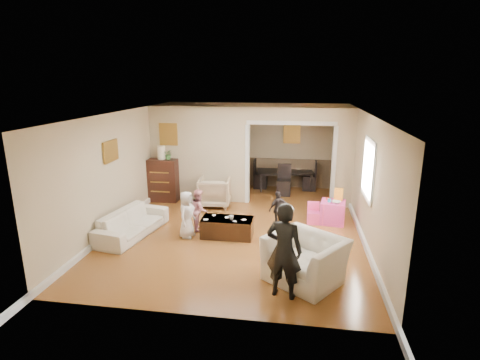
% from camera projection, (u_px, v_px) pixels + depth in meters
% --- Properties ---
extents(floor, '(7.00, 7.00, 0.00)m').
position_uv_depth(floor, '(239.00, 226.00, 8.81)').
color(floor, '#9C5E28').
rests_on(floor, ground).
extents(partition_left, '(2.75, 0.18, 2.60)m').
position_uv_depth(partition_left, '(199.00, 154.00, 10.39)').
color(partition_left, '#BEAB8B').
rests_on(partition_left, ground).
extents(partition_right, '(0.55, 0.18, 2.60)m').
position_uv_depth(partition_right, '(343.00, 159.00, 9.83)').
color(partition_right, '#BEAB8B').
rests_on(partition_right, ground).
extents(partition_header, '(2.22, 0.18, 0.35)m').
position_uv_depth(partition_header, '(292.00, 114.00, 9.74)').
color(partition_header, '#BEAB8B').
rests_on(partition_header, partition_right).
extents(window_pane, '(0.03, 0.95, 1.10)m').
position_uv_depth(window_pane, '(369.00, 169.00, 7.62)').
color(window_pane, white).
rests_on(window_pane, ground).
extents(framed_art_partition, '(0.45, 0.03, 0.55)m').
position_uv_depth(framed_art_partition, '(169.00, 134.00, 10.27)').
color(framed_art_partition, brown).
rests_on(framed_art_partition, partition_left).
extents(framed_art_sofa_wall, '(0.03, 0.55, 0.40)m').
position_uv_depth(framed_art_sofa_wall, '(111.00, 151.00, 8.17)').
color(framed_art_sofa_wall, brown).
extents(framed_art_alcove, '(0.45, 0.03, 0.55)m').
position_uv_depth(framed_art_alcove, '(292.00, 133.00, 11.49)').
color(framed_art_alcove, brown).
extents(sofa, '(1.06, 1.99, 0.55)m').
position_uv_depth(sofa, '(132.00, 223.00, 8.23)').
color(sofa, white).
rests_on(sofa, ground).
extents(armchair_back, '(0.88, 0.90, 0.77)m').
position_uv_depth(armchair_back, '(215.00, 192.00, 10.12)').
color(armchair_back, tan).
rests_on(armchair_back, ground).
extents(armchair_front, '(1.56, 1.53, 0.77)m').
position_uv_depth(armchair_front, '(305.00, 259.00, 6.35)').
color(armchair_front, white).
rests_on(armchair_front, ground).
extents(dresser, '(0.86, 0.48, 1.18)m').
position_uv_depth(dresser, '(163.00, 180.00, 10.51)').
color(dresser, '#351510').
rests_on(dresser, ground).
extents(table_lamp, '(0.22, 0.22, 0.36)m').
position_uv_depth(table_lamp, '(161.00, 152.00, 10.31)').
color(table_lamp, '#F6EFC9').
rests_on(table_lamp, dresser).
extents(potted_plant, '(0.25, 0.21, 0.27)m').
position_uv_depth(potted_plant, '(168.00, 154.00, 10.29)').
color(potted_plant, '#396C30').
rests_on(potted_plant, dresser).
extents(coffee_table, '(1.10, 0.55, 0.41)m').
position_uv_depth(coffee_table, '(227.00, 227.00, 8.17)').
color(coffee_table, '#351F11').
rests_on(coffee_table, ground).
extents(coffee_cup, '(0.10, 0.10, 0.09)m').
position_uv_depth(coffee_cup, '(231.00, 218.00, 8.04)').
color(coffee_cup, silver).
rests_on(coffee_cup, coffee_table).
extents(play_table, '(0.63, 0.63, 0.53)m').
position_uv_depth(play_table, '(333.00, 212.00, 8.93)').
color(play_table, '#DD3A96').
rests_on(play_table, ground).
extents(cereal_box, '(0.21, 0.10, 0.30)m').
position_uv_depth(cereal_box, '(339.00, 194.00, 8.90)').
color(cereal_box, yellow).
rests_on(cereal_box, play_table).
extents(cyan_cup, '(0.08, 0.08, 0.08)m').
position_uv_depth(cyan_cup, '(329.00, 200.00, 8.81)').
color(cyan_cup, teal).
rests_on(cyan_cup, play_table).
extents(toy_block, '(0.09, 0.07, 0.05)m').
position_uv_depth(toy_block, '(328.00, 199.00, 8.98)').
color(toy_block, red).
rests_on(toy_block, play_table).
extents(play_bowl, '(0.24, 0.24, 0.05)m').
position_uv_depth(play_bowl, '(336.00, 202.00, 8.73)').
color(play_bowl, beige).
rests_on(play_bowl, play_table).
extents(dining_table, '(1.82, 1.22, 0.59)m').
position_uv_depth(dining_table, '(285.00, 180.00, 11.68)').
color(dining_table, black).
rests_on(dining_table, ground).
extents(adult_person, '(0.64, 0.49, 1.55)m').
position_uv_depth(adult_person, '(284.00, 250.00, 5.78)').
color(adult_person, black).
rests_on(adult_person, ground).
extents(child_kneel_a, '(0.40, 0.55, 1.02)m').
position_uv_depth(child_kneel_a, '(187.00, 215.00, 8.07)').
color(child_kneel_a, silver).
rests_on(child_kneel_a, ground).
extents(child_kneel_b, '(0.49, 0.55, 0.94)m').
position_uv_depth(child_kneel_b, '(199.00, 210.00, 8.49)').
color(child_kneel_b, pink).
rests_on(child_kneel_b, ground).
extents(child_toddler, '(0.52, 0.48, 0.85)m').
position_uv_depth(child_toddler, '(278.00, 209.00, 8.67)').
color(child_toddler, black).
rests_on(child_toddler, ground).
extents(craft_papers, '(0.92, 0.39, 0.00)m').
position_uv_depth(craft_papers, '(224.00, 218.00, 8.12)').
color(craft_papers, white).
rests_on(craft_papers, coffee_table).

